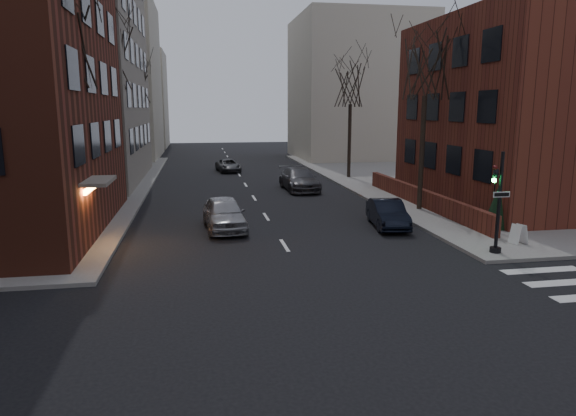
{
  "coord_description": "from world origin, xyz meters",
  "views": [
    {
      "loc": [
        -3.53,
        -8.96,
        5.78
      ],
      "look_at": [
        -0.18,
        10.14,
        2.0
      ],
      "focal_mm": 32.0,
      "sensor_mm": 36.0,
      "label": 1
    }
  ],
  "objects_px": {
    "tree_left_a": "(62,41)",
    "tree_right_a": "(426,66)",
    "parked_sedan": "(388,214)",
    "tree_right_b": "(351,85)",
    "car_lane_gray": "(299,179)",
    "evergreen_shrub": "(498,205)",
    "streetlamp_far": "(147,125)",
    "tree_left_b": "(110,58)",
    "tree_left_c": "(136,83)",
    "streetlamp_near": "(115,136)",
    "car_lane_far": "(228,165)",
    "car_lane_silver": "(224,213)",
    "sandwich_board": "(519,234)",
    "traffic_signal": "(497,209)"
  },
  "relations": [
    {
      "from": "tree_left_c",
      "to": "tree_right_a",
      "type": "relative_size",
      "value": 1.0
    },
    {
      "from": "tree_right_a",
      "to": "tree_right_b",
      "type": "relative_size",
      "value": 1.06
    },
    {
      "from": "tree_right_a",
      "to": "streetlamp_far",
      "type": "distance_m",
      "value": 29.65
    },
    {
      "from": "tree_left_a",
      "to": "tree_right_a",
      "type": "height_order",
      "value": "tree_left_a"
    },
    {
      "from": "parked_sedan",
      "to": "car_lane_gray",
      "type": "distance_m",
      "value": 12.38
    },
    {
      "from": "car_lane_far",
      "to": "tree_left_b",
      "type": "bearing_deg",
      "value": -129.19
    },
    {
      "from": "car_lane_gray",
      "to": "sandwich_board",
      "type": "height_order",
      "value": "car_lane_gray"
    },
    {
      "from": "car_lane_far",
      "to": "evergreen_shrub",
      "type": "bearing_deg",
      "value": -72.84
    },
    {
      "from": "tree_right_a",
      "to": "traffic_signal",
      "type": "bearing_deg",
      "value": -95.47
    },
    {
      "from": "streetlamp_near",
      "to": "tree_left_c",
      "type": "bearing_deg",
      "value": 91.91
    },
    {
      "from": "tree_left_b",
      "to": "car_lane_far",
      "type": "bearing_deg",
      "value": 57.46
    },
    {
      "from": "traffic_signal",
      "to": "streetlamp_near",
      "type": "bearing_deg",
      "value": 141.13
    },
    {
      "from": "streetlamp_far",
      "to": "evergreen_shrub",
      "type": "height_order",
      "value": "streetlamp_far"
    },
    {
      "from": "tree_left_b",
      "to": "parked_sedan",
      "type": "relative_size",
      "value": 2.65
    },
    {
      "from": "car_lane_silver",
      "to": "tree_right_b",
      "type": "bearing_deg",
      "value": 52.02
    },
    {
      "from": "parked_sedan",
      "to": "evergreen_shrub",
      "type": "height_order",
      "value": "evergreen_shrub"
    },
    {
      "from": "streetlamp_far",
      "to": "traffic_signal",
      "type": "bearing_deg",
      "value": -63.94
    },
    {
      "from": "streetlamp_far",
      "to": "car_lane_gray",
      "type": "bearing_deg",
      "value": -52.34
    },
    {
      "from": "parked_sedan",
      "to": "car_lane_silver",
      "type": "bearing_deg",
      "value": -178.91
    },
    {
      "from": "car_lane_silver",
      "to": "car_lane_far",
      "type": "distance_m",
      "value": 23.12
    },
    {
      "from": "streetlamp_near",
      "to": "evergreen_shrub",
      "type": "bearing_deg",
      "value": -25.88
    },
    {
      "from": "traffic_signal",
      "to": "sandwich_board",
      "type": "relative_size",
      "value": 4.74
    },
    {
      "from": "tree_left_c",
      "to": "car_lane_silver",
      "type": "relative_size",
      "value": 2.11
    },
    {
      "from": "tree_right_a",
      "to": "streetlamp_far",
      "type": "height_order",
      "value": "tree_right_a"
    },
    {
      "from": "tree_left_b",
      "to": "tree_right_a",
      "type": "relative_size",
      "value": 1.11
    },
    {
      "from": "sandwich_board",
      "to": "tree_right_b",
      "type": "bearing_deg",
      "value": 76.56
    },
    {
      "from": "streetlamp_far",
      "to": "evergreen_shrub",
      "type": "bearing_deg",
      "value": -57.25
    },
    {
      "from": "tree_left_a",
      "to": "tree_left_b",
      "type": "height_order",
      "value": "tree_left_b"
    },
    {
      "from": "parked_sedan",
      "to": "car_lane_gray",
      "type": "bearing_deg",
      "value": 107.05
    },
    {
      "from": "parked_sedan",
      "to": "tree_right_b",
      "type": "bearing_deg",
      "value": 87.19
    },
    {
      "from": "traffic_signal",
      "to": "tree_left_b",
      "type": "bearing_deg",
      "value": 134.54
    },
    {
      "from": "tree_left_b",
      "to": "car_lane_silver",
      "type": "bearing_deg",
      "value": -58.62
    },
    {
      "from": "tree_left_b",
      "to": "tree_left_a",
      "type": "bearing_deg",
      "value": -90.0
    },
    {
      "from": "parked_sedan",
      "to": "evergreen_shrub",
      "type": "bearing_deg",
      "value": -10.68
    },
    {
      "from": "streetlamp_near",
      "to": "evergreen_shrub",
      "type": "relative_size",
      "value": 2.85
    },
    {
      "from": "car_lane_gray",
      "to": "evergreen_shrub",
      "type": "xyz_separation_m",
      "value": [
        6.94,
        -13.84,
        0.47
      ]
    },
    {
      "from": "parked_sedan",
      "to": "streetlamp_near",
      "type": "bearing_deg",
      "value": 159.25
    },
    {
      "from": "tree_left_a",
      "to": "tree_right_a",
      "type": "distance_m",
      "value": 18.05
    },
    {
      "from": "sandwich_board",
      "to": "tree_left_a",
      "type": "bearing_deg",
      "value": 152.16
    },
    {
      "from": "tree_right_b",
      "to": "car_lane_gray",
      "type": "bearing_deg",
      "value": -135.05
    },
    {
      "from": "tree_left_c",
      "to": "car_lane_gray",
      "type": "xyz_separation_m",
      "value": [
        12.36,
        -13.23,
        -7.24
      ]
    },
    {
      "from": "tree_left_a",
      "to": "streetlamp_near",
      "type": "relative_size",
      "value": 1.63
    },
    {
      "from": "tree_right_b",
      "to": "car_lane_far",
      "type": "bearing_deg",
      "value": 145.75
    },
    {
      "from": "tree_right_b",
      "to": "evergreen_shrub",
      "type": "xyz_separation_m",
      "value": [
        1.7,
        -19.07,
        -6.34
      ]
    },
    {
      "from": "streetlamp_far",
      "to": "parked_sedan",
      "type": "distance_m",
      "value": 30.92
    },
    {
      "from": "tree_left_c",
      "to": "car_lane_gray",
      "type": "bearing_deg",
      "value": -46.96
    },
    {
      "from": "streetlamp_near",
      "to": "car_lane_far",
      "type": "height_order",
      "value": "streetlamp_near"
    },
    {
      "from": "tree_left_b",
      "to": "tree_right_b",
      "type": "distance_m",
      "value": 18.64
    },
    {
      "from": "tree_right_a",
      "to": "evergreen_shrub",
      "type": "relative_size",
      "value": 4.42
    },
    {
      "from": "tree_left_c",
      "to": "streetlamp_near",
      "type": "height_order",
      "value": "tree_left_c"
    }
  ]
}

